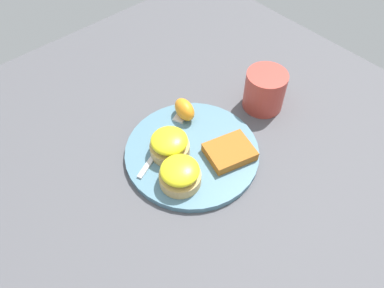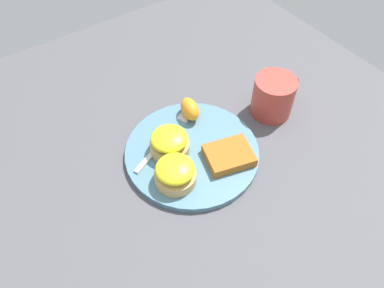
% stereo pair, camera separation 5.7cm
% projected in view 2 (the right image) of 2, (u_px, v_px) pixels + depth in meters
% --- Properties ---
extents(ground_plane, '(1.10, 1.10, 0.00)m').
position_uv_depth(ground_plane, '(192.00, 154.00, 0.78)').
color(ground_plane, '#4C4C51').
extents(plate, '(0.28, 0.28, 0.01)m').
position_uv_depth(plate, '(192.00, 152.00, 0.78)').
color(plate, slate).
rests_on(plate, ground_plane).
extents(sandwich_benedict_left, '(0.08, 0.08, 0.05)m').
position_uv_depth(sandwich_benedict_left, '(169.00, 142.00, 0.75)').
color(sandwich_benedict_left, tan).
rests_on(sandwich_benedict_left, plate).
extents(sandwich_benedict_right, '(0.08, 0.08, 0.05)m').
position_uv_depth(sandwich_benedict_right, '(175.00, 173.00, 0.71)').
color(sandwich_benedict_right, tan).
rests_on(sandwich_benedict_right, plate).
extents(hashbrown_patty, '(0.11, 0.10, 0.02)m').
position_uv_depth(hashbrown_patty, '(229.00, 155.00, 0.75)').
color(hashbrown_patty, '#A65D1E').
rests_on(hashbrown_patty, plate).
extents(orange_wedge, '(0.05, 0.07, 0.04)m').
position_uv_depth(orange_wedge, '(190.00, 109.00, 0.82)').
color(orange_wedge, orange).
rests_on(orange_wedge, plate).
extents(fork, '(0.20, 0.10, 0.00)m').
position_uv_depth(fork, '(170.00, 134.00, 0.80)').
color(fork, silver).
rests_on(fork, plate).
extents(cup, '(0.12, 0.09, 0.09)m').
position_uv_depth(cup, '(275.00, 97.00, 0.83)').
color(cup, '#B23D33').
rests_on(cup, ground_plane).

